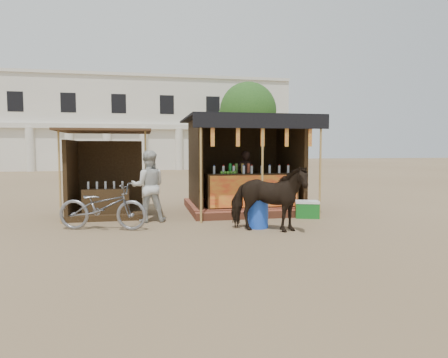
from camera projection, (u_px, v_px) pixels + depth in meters
The scene contains 11 objects.
ground at pixel (238, 235), 8.67m from camera, with size 120.00×120.00×0.00m, color #846B4C.
main_stall at pixel (245, 177), 12.07m from camera, with size 3.60×3.61×2.78m.
secondary_stall at pixel (101, 185), 11.14m from camera, with size 2.40×2.40×2.38m.
cow at pixel (268, 199), 8.96m from camera, with size 0.81×1.78×1.50m, color black.
motorbike at pixel (103, 207), 9.18m from camera, with size 0.72×2.06×1.08m, color gray.
bystander at pixel (148, 186), 10.18m from camera, with size 0.89×0.69×1.82m, color beige.
blue_barrel at pixel (258, 212), 9.44m from camera, with size 0.50×0.50×0.75m, color blue.
red_crate at pixel (310, 211), 11.10m from camera, with size 0.44×0.42×0.30m, color maroon.
cooler at pixel (307, 209), 10.81m from camera, with size 0.75×0.62×0.46m.
background_building at pixel (143, 126), 37.24m from camera, with size 26.00×7.45×8.18m.
tree at pixel (245, 113), 31.09m from camera, with size 4.50×4.40×7.00m.
Camera 1 is at (-1.99, -8.32, 1.88)m, focal length 32.00 mm.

